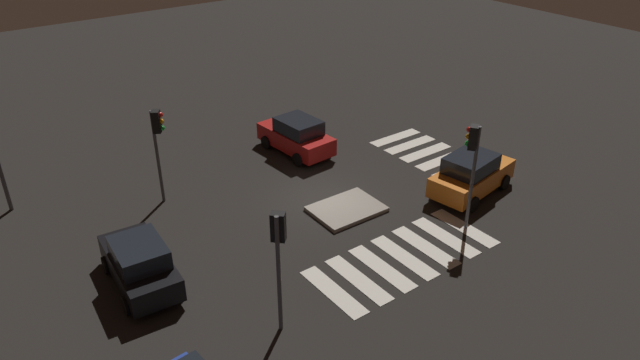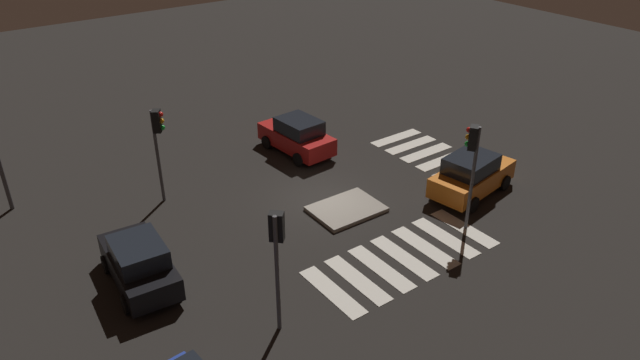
# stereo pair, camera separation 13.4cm
# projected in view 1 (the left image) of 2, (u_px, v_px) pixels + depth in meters

# --- Properties ---
(ground_plane) EXTENTS (80.00, 80.00, 0.00)m
(ground_plane) POSITION_uv_depth(u_px,v_px,m) (320.00, 199.00, 26.56)
(ground_plane) COLOR black
(traffic_island) EXTENTS (3.04, 2.30, 0.18)m
(traffic_island) POSITION_uv_depth(u_px,v_px,m) (347.00, 209.00, 25.67)
(traffic_island) COLOR gray
(traffic_island) RESTS_ON ground
(car_red) EXTENTS (2.31, 4.49, 1.91)m
(car_red) POSITION_uv_depth(u_px,v_px,m) (296.00, 136.00, 30.37)
(car_red) COLOR red
(car_red) RESTS_ON ground
(car_black) EXTENTS (2.27, 4.40, 1.87)m
(car_black) POSITION_uv_depth(u_px,v_px,m) (140.00, 263.00, 20.86)
(car_black) COLOR black
(car_black) RESTS_ON ground
(car_orange) EXTENTS (4.68, 2.66, 1.95)m
(car_orange) POSITION_uv_depth(u_px,v_px,m) (471.00, 174.00, 26.63)
(car_orange) COLOR orange
(car_orange) RESTS_ON ground
(traffic_light_east) EXTENTS (0.54, 0.53, 4.59)m
(traffic_light_east) POSITION_uv_depth(u_px,v_px,m) (472.00, 152.00, 22.91)
(traffic_light_east) COLOR #47474C
(traffic_light_east) RESTS_ON ground
(traffic_light_west) EXTENTS (0.53, 0.54, 4.34)m
(traffic_light_west) POSITION_uv_depth(u_px,v_px,m) (158.00, 134.00, 24.88)
(traffic_light_west) COLOR #47474C
(traffic_light_west) RESTS_ON ground
(traffic_light_south) EXTENTS (0.54, 0.54, 4.33)m
(traffic_light_south) POSITION_uv_depth(u_px,v_px,m) (279.00, 243.00, 17.86)
(traffic_light_south) COLOR #47474C
(traffic_light_south) RESTS_ON ground
(crosswalk_near) EXTENTS (7.60, 3.20, 0.02)m
(crosswalk_near) POSITION_uv_depth(u_px,v_px,m) (404.00, 257.00, 22.71)
(crosswalk_near) COLOR silver
(crosswalk_near) RESTS_ON ground
(crosswalk_side) EXTENTS (3.20, 6.45, 0.02)m
(crosswalk_side) POSITION_uv_depth(u_px,v_px,m) (434.00, 156.00, 30.36)
(crosswalk_side) COLOR silver
(crosswalk_side) RESTS_ON ground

